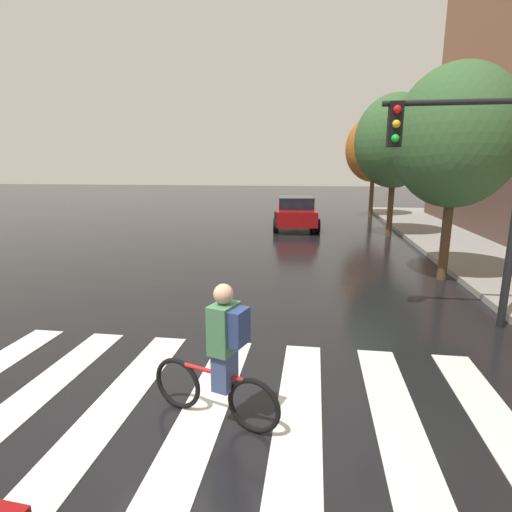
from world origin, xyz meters
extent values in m
plane|color=black|center=(0.00, 0.00, 0.00)|extent=(120.00, 120.00, 0.00)
cube|color=silver|center=(-1.82, 0.00, 0.01)|extent=(0.55, 3.88, 0.01)
cube|color=silver|center=(-0.67, 0.00, 0.01)|extent=(0.55, 3.88, 0.01)
cube|color=silver|center=(0.48, 0.00, 0.01)|extent=(0.55, 3.88, 0.01)
cube|color=silver|center=(1.63, 0.00, 0.01)|extent=(0.55, 3.88, 0.01)
cube|color=silver|center=(2.78, 0.00, 0.01)|extent=(0.55, 3.88, 0.01)
cube|color=silver|center=(3.93, 0.00, 0.01)|extent=(0.55, 3.88, 0.01)
cube|color=maroon|center=(0.84, 15.20, 0.67)|extent=(2.15, 4.58, 0.68)
cube|color=black|center=(0.85, 15.06, 1.27)|extent=(1.77, 2.25, 0.53)
cylinder|color=black|center=(-0.20, 16.55, 0.33)|extent=(0.29, 0.68, 0.66)
cylinder|color=black|center=(1.65, 16.70, 0.33)|extent=(0.29, 0.68, 0.66)
cylinder|color=black|center=(0.03, 13.71, 0.33)|extent=(0.29, 0.68, 0.66)
cylinder|color=black|center=(1.89, 13.86, 0.33)|extent=(0.29, 0.68, 0.66)
torus|color=black|center=(1.14, -0.34, 0.33)|extent=(0.64, 0.27, 0.66)
torus|color=black|center=(0.15, -0.01, 0.33)|extent=(0.64, 0.27, 0.66)
cylinder|color=red|center=(0.64, -0.17, 0.61)|extent=(0.86, 0.33, 0.05)
cylinder|color=red|center=(0.79, -0.22, 0.68)|extent=(0.04, 0.04, 0.45)
cube|color=#384772|center=(0.79, -0.22, 0.73)|extent=(0.28, 0.33, 0.56)
cube|color=#3F724C|center=(0.79, -0.22, 1.18)|extent=(0.34, 0.42, 0.56)
sphere|color=tan|center=(0.79, -0.22, 1.58)|extent=(0.22, 0.22, 0.22)
cube|color=navy|center=(0.96, -0.28, 1.23)|extent=(0.24, 0.32, 0.40)
cylinder|color=black|center=(4.05, 3.35, 4.00)|extent=(2.40, 0.10, 0.10)
cube|color=black|center=(3.09, 3.35, 3.65)|extent=(0.24, 0.20, 0.76)
sphere|color=red|center=(3.09, 3.24, 3.89)|extent=(0.14, 0.14, 0.14)
sphere|color=gold|center=(3.09, 3.24, 3.65)|extent=(0.14, 0.14, 0.14)
sphere|color=green|center=(3.09, 3.24, 3.41)|extent=(0.14, 0.14, 0.14)
cylinder|color=#4C3823|center=(5.14, 6.62, 1.22)|extent=(0.24, 0.24, 2.44)
ellipsoid|color=#386033|center=(5.14, 6.62, 3.65)|extent=(3.04, 3.04, 3.49)
cylinder|color=#4C3823|center=(4.93, 13.44, 1.32)|extent=(0.24, 0.24, 2.64)
ellipsoid|color=#386033|center=(4.93, 13.44, 3.96)|extent=(3.29, 3.29, 3.78)
cylinder|color=#4C3823|center=(5.06, 20.41, 1.32)|extent=(0.24, 0.24, 2.64)
ellipsoid|color=#A5591E|center=(5.06, 20.41, 3.95)|extent=(3.28, 3.28, 3.77)
camera|label=1|loc=(1.74, -4.29, 2.93)|focal=28.20mm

